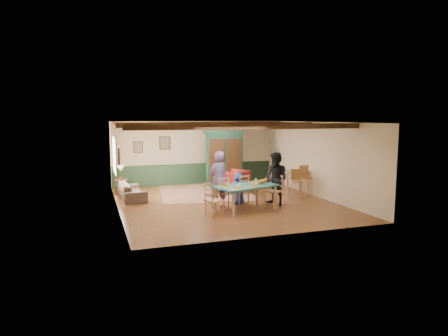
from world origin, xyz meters
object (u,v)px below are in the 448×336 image
object	(u,v)px
dining_chair_end_left	(214,200)
sofa	(132,191)
table_lamp	(121,172)
bar_stool_right	(306,182)
cat	(262,181)
end_table	(121,187)
bar_stool_left	(297,185)
dining_chair_far_right	(240,190)
armoire	(224,159)
dining_chair_end_right	(274,190)
armchair	(235,181)
person_woman	(276,179)
counter_table	(294,183)
dining_chair_far_left	(220,193)
person_man	(218,180)
person_child	(239,189)
dining_table	(246,198)

from	to	relation	value
dining_chair_end_left	sofa	world-z (taller)	dining_chair_end_left
table_lamp	sofa	bearing A→B (deg)	-74.31
sofa	bar_stool_right	world-z (taller)	bar_stool_right
cat	sofa	xyz separation A→B (m)	(-3.72, 2.86, -0.60)
dining_chair_end_left	end_table	world-z (taller)	dining_chair_end_left
dining_chair_end_left	bar_stool_left	world-z (taller)	bar_stool_left
dining_chair_far_right	cat	xyz separation A→B (m)	(0.44, -0.76, 0.38)
armoire	bar_stool_left	xyz separation A→B (m)	(1.47, -3.61, -0.61)
dining_chair_end_right	table_lamp	bearing A→B (deg)	-148.02
table_lamp	end_table	bearing A→B (deg)	0.00
armoire	bar_stool_left	size ratio (longest dim) A/B	2.14
armchair	end_table	world-z (taller)	armchair
person_woman	counter_table	xyz separation A→B (m)	(1.46, 1.45, -0.42)
armchair	bar_stool_left	size ratio (longest dim) A/B	0.88
dining_chair_far_left	dining_chair_end_left	distance (m)	1.09
armchair	cat	bearing A→B (deg)	52.66
dining_chair_far_left	bar_stool_right	bearing A→B (deg)	170.55
person_man	armchair	distance (m)	2.83
dining_chair_end_left	counter_table	world-z (taller)	dining_chair_end_left
person_woman	table_lamp	world-z (taller)	person_woman
bar_stool_right	dining_chair_end_right	bearing A→B (deg)	-158.69
armoire	person_woman	bearing A→B (deg)	-77.64
counter_table	bar_stool_right	bearing A→B (deg)	-82.14
dining_chair_far_left	dining_chair_end_right	xyz separation A→B (m)	(1.79, -0.16, 0.00)
person_child	table_lamp	distance (m)	4.72
sofa	dining_chair_far_left	bearing A→B (deg)	-136.93
dining_table	dining_chair_far_right	bearing A→B (deg)	80.67
person_man	table_lamp	bearing A→B (deg)	-70.42
dining_chair_end_left	counter_table	bearing A→B (deg)	-78.73
dining_chair_far_right	dining_chair_end_right	bearing A→B (deg)	136.17
cat	counter_table	size ratio (longest dim) A/B	0.36
dining_chair_far_left	person_woman	xyz separation A→B (m)	(1.89, -0.13, 0.37)
counter_table	dining_chair_end_right	bearing A→B (deg)	-136.35
dining_chair_far_right	person_man	xyz separation A→B (m)	(-0.82, -0.20, 0.41)
dining_chair_far_left	sofa	distance (m)	3.45
person_man	person_child	distance (m)	0.92
dining_chair_end_left	cat	bearing A→B (deg)	-93.37
person_man	end_table	size ratio (longest dim) A/B	3.23
table_lamp	bar_stool_left	size ratio (longest dim) A/B	0.48
person_child	armchair	xyz separation A→B (m)	(0.64, 2.12, -0.10)
dining_chair_end_left	bar_stool_left	size ratio (longest dim) A/B	0.93
cat	armoire	bearing A→B (deg)	67.37
person_man	sofa	world-z (taller)	person_man
armoire	sofa	distance (m)	4.32
bar_stool_right	cat	bearing A→B (deg)	-157.72
dining_chair_far_right	end_table	xyz separation A→B (m)	(-3.58, 3.17, -0.22)
dining_table	armoire	world-z (taller)	armoire
person_child	cat	xyz separation A→B (m)	(0.47, -0.84, 0.35)
person_woman	armchair	size ratio (longest dim) A/B	1.84
table_lamp	bar_stool_left	bearing A→B (deg)	-28.75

